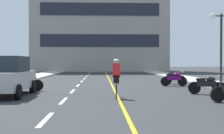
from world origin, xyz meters
TOP-DOWN VIEW (x-y plane):
  - ground_plane at (0.00, 21.00)m, footprint 140.00×140.00m
  - curb_left at (-7.20, 24.00)m, footprint 2.40×72.00m
  - curb_right at (7.20, 24.00)m, footprint 2.40×72.00m
  - lane_dash_1 at (-2.00, 6.00)m, footprint 0.14×2.20m
  - lane_dash_2 at (-2.00, 10.00)m, footprint 0.14×2.20m
  - lane_dash_3 at (-2.00, 14.00)m, footprint 0.14×2.20m
  - lane_dash_4 at (-2.00, 18.00)m, footprint 0.14×2.20m
  - lane_dash_5 at (-2.00, 22.00)m, footprint 0.14×2.20m
  - lane_dash_6 at (-2.00, 26.00)m, footprint 0.14×2.20m
  - lane_dash_7 at (-2.00, 30.00)m, footprint 0.14×2.20m
  - lane_dash_8 at (-2.00, 34.00)m, footprint 0.14×2.20m
  - lane_dash_9 at (-2.00, 38.00)m, footprint 0.14×2.20m
  - lane_dash_10 at (-2.00, 42.00)m, footprint 0.14×2.20m
  - lane_dash_11 at (-2.00, 46.00)m, footprint 0.14×2.20m
  - centre_line_yellow at (0.25, 24.00)m, footprint 0.12×66.00m
  - office_building at (-0.60, 49.51)m, footprint 21.64×9.13m
  - street_lamp_mid at (7.33, 17.39)m, footprint 1.46×0.36m
  - parked_car_near at (-4.76, 11.76)m, footprint 1.92×4.20m
  - motorcycle_4 at (4.58, 12.21)m, footprint 1.66×0.75m
  - motorcycle_5 at (-4.44, 14.22)m, footprint 1.70×0.60m
  - motorcycle_6 at (4.22, 17.25)m, footprint 1.70×0.60m
  - motorcycle_7 at (4.64, 18.79)m, footprint 1.65×0.77m
  - cyclist_rider at (0.17, 10.93)m, footprint 0.42×1.77m

SIDE VIEW (x-z plane):
  - ground_plane at x=0.00m, z-range 0.00..0.00m
  - lane_dash_1 at x=-2.00m, z-range 0.00..0.01m
  - lane_dash_2 at x=-2.00m, z-range 0.00..0.01m
  - lane_dash_3 at x=-2.00m, z-range 0.00..0.01m
  - lane_dash_4 at x=-2.00m, z-range 0.00..0.01m
  - lane_dash_5 at x=-2.00m, z-range 0.00..0.01m
  - lane_dash_6 at x=-2.00m, z-range 0.00..0.01m
  - lane_dash_7 at x=-2.00m, z-range 0.00..0.01m
  - lane_dash_8 at x=-2.00m, z-range 0.00..0.01m
  - lane_dash_9 at x=-2.00m, z-range 0.00..0.01m
  - lane_dash_10 at x=-2.00m, z-range 0.00..0.01m
  - lane_dash_11 at x=-2.00m, z-range 0.00..0.01m
  - centre_line_yellow at x=0.25m, z-range 0.00..0.01m
  - curb_left at x=-7.20m, z-range 0.00..0.12m
  - curb_right at x=7.20m, z-range 0.00..0.12m
  - motorcycle_4 at x=4.58m, z-range 0.01..0.93m
  - motorcycle_5 at x=-4.44m, z-range 0.01..0.93m
  - motorcycle_6 at x=4.22m, z-range 0.01..0.93m
  - motorcycle_7 at x=4.64m, z-range 0.01..0.93m
  - cyclist_rider at x=0.17m, z-range 0.03..1.74m
  - parked_car_near at x=-4.76m, z-range 0.01..1.83m
  - street_lamp_mid at x=7.33m, z-range 1.23..5.83m
  - office_building at x=-0.60m, z-range 0.00..16.01m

